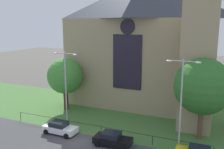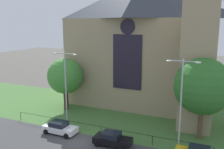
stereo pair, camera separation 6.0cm
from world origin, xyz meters
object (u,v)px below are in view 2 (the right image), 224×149
Objects in this scene: church_building at (144,42)px; parked_car_white at (60,128)px; streetlamp_far at (181,96)px; tree_left_near at (65,76)px; streetlamp_near at (66,82)px; tree_right_near at (203,86)px; parked_car_black at (112,139)px.

church_building is 19.18m from parked_car_white.
parked_car_white is (-13.99, -1.44, -5.34)m from streetlamp_far.
streetlamp_far reaches higher than tree_left_near.
streetlamp_far is at bearing 0.00° from streetlamp_near.
parked_car_white is (-5.64, -15.66, -9.53)m from church_building.
streetlamp_far is (-1.75, -3.89, -0.23)m from tree_right_near.
streetlamp_far reaches higher than parked_car_black.
tree_left_near is 0.84× the size of tree_right_near.
tree_left_near is at bearing 160.44° from streetlamp_far.
parked_car_black is (7.02, -1.68, -5.39)m from streetlamp_near.
streetlamp_near is at bearing -111.33° from church_building.
church_building is at bearing 134.35° from tree_right_near.
tree_left_near is at bearing 172.49° from tree_right_near.
streetlamp_far is (8.35, -14.22, -4.18)m from church_building.
tree_left_near is 10.21m from parked_car_white.
church_building reaches higher than parked_car_white.
tree_right_near is 2.27× the size of parked_car_white.
streetlamp_far is at bearing 11.77° from parked_car_black.
tree_right_near is 17.53m from parked_car_white.
tree_right_near is at bearing 30.88° from parked_car_black.
tree_right_near reaches higher than parked_car_black.
streetlamp_near is (-5.55, -14.22, -4.14)m from church_building.
parked_car_black is (1.46, -15.91, -9.53)m from church_building.
church_building is at bearing 120.41° from streetlamp_far.
church_building reaches higher than tree_right_near.
tree_left_near is 20.40m from tree_right_near.
streetlamp_far is (13.90, 0.00, -0.04)m from streetlamp_near.
tree_left_near is at bearing 119.74° from parked_car_white.
church_building is 3.24× the size of tree_left_near.
streetlamp_near is 13.90m from streetlamp_far.
streetlamp_far is at bearing -114.25° from tree_right_near.
tree_right_near is at bearing 19.29° from parked_car_white.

